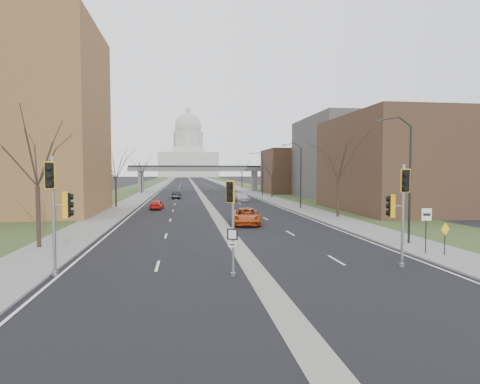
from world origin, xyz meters
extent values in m
plane|color=black|center=(0.00, 0.00, 0.00)|extent=(700.00, 700.00, 0.00)
cube|color=black|center=(0.00, 150.00, 0.01)|extent=(20.00, 600.00, 0.01)
cube|color=gray|center=(0.00, 150.00, 0.00)|extent=(1.20, 600.00, 0.02)
cube|color=gray|center=(12.00, 150.00, 0.06)|extent=(4.00, 600.00, 0.12)
cube|color=gray|center=(-12.00, 150.00, 0.06)|extent=(4.00, 600.00, 0.12)
cube|color=#2E431F|center=(18.00, 150.00, 0.05)|extent=(8.00, 600.00, 0.10)
cube|color=#2E431F|center=(-18.00, 150.00, 0.05)|extent=(8.00, 600.00, 0.10)
cube|color=#483021|center=(24.00, 28.00, 6.00)|extent=(16.00, 20.00, 12.00)
cube|color=#504E49|center=(28.00, 52.00, 7.50)|extent=(18.00, 22.00, 15.00)
cube|color=#483021|center=(22.00, 70.00, 5.00)|extent=(14.00, 14.00, 10.00)
cube|color=slate|center=(-14.00, 80.00, 2.50)|extent=(1.20, 2.50, 5.00)
cube|color=slate|center=(14.00, 80.00, 2.50)|extent=(1.20, 2.50, 5.00)
cube|color=slate|center=(0.00, 80.00, 5.50)|extent=(34.00, 3.00, 1.00)
cube|color=black|center=(0.00, 80.00, 6.20)|extent=(34.00, 0.15, 0.50)
cube|color=beige|center=(0.00, 320.00, 10.00)|extent=(48.00, 42.00, 20.00)
cube|color=beige|center=(0.00, 320.00, 22.00)|extent=(26.00, 26.00, 5.00)
cylinder|color=beige|center=(0.00, 320.00, 31.00)|extent=(22.00, 22.00, 14.00)
sphere|color=beige|center=(0.00, 320.00, 42.00)|extent=(22.00, 22.00, 22.00)
cylinder|color=beige|center=(0.00, 320.00, 53.50)|extent=(3.60, 3.60, 4.50)
cylinder|color=black|center=(11.80, 6.00, 4.12)|extent=(0.16, 0.16, 8.00)
cube|color=black|center=(9.50, 6.00, 8.47)|extent=(0.45, 0.18, 0.14)
cylinder|color=black|center=(11.80, 32.00, 4.12)|extent=(0.16, 0.16, 8.00)
cube|color=black|center=(9.50, 32.00, 8.47)|extent=(0.45, 0.18, 0.14)
cylinder|color=black|center=(11.80, 58.00, 4.12)|extent=(0.16, 0.16, 8.00)
cube|color=black|center=(9.50, 58.00, 8.47)|extent=(0.45, 0.18, 0.14)
cylinder|color=#382B21|center=(-13.00, 8.00, 2.12)|extent=(0.28, 0.28, 4.00)
cylinder|color=#382B21|center=(-13.00, 38.00, 2.00)|extent=(0.28, 0.28, 3.75)
cylinder|color=#382B21|center=(-13.00, 72.00, 2.25)|extent=(0.28, 0.28, 4.25)
cylinder|color=#382B21|center=(13.00, 22.00, 2.12)|extent=(0.28, 0.28, 4.00)
cylinder|color=#382B21|center=(13.00, 55.00, 1.87)|extent=(0.28, 0.28, 3.50)
cylinder|color=#382B21|center=(13.00, 95.00, 2.25)|extent=(0.28, 0.28, 4.25)
cylinder|color=gray|center=(-9.80, 0.69, 2.90)|extent=(0.16, 0.16, 5.80)
cylinder|color=gray|center=(-9.80, 0.69, 0.11)|extent=(0.31, 0.31, 0.22)
cube|color=#F0A40E|center=(-9.74, 0.13, 4.90)|extent=(0.52, 0.50, 1.28)
cube|color=#F0A40E|center=(-9.25, 0.75, 3.46)|extent=(0.50, 0.52, 1.28)
cylinder|color=gray|center=(-1.23, -0.53, 2.33)|extent=(0.13, 0.13, 4.66)
cylinder|color=gray|center=(-1.23, -0.53, 0.09)|extent=(0.25, 0.25, 0.18)
cube|color=#F0A40E|center=(-1.40, -0.95, 4.13)|extent=(0.49, 0.48, 1.03)
cube|color=black|center=(-1.23, -0.53, 2.06)|extent=(0.51, 0.24, 0.54)
cube|color=silver|center=(-1.23, -0.53, 1.57)|extent=(0.39, 0.19, 0.27)
cylinder|color=gray|center=(7.87, 0.05, 2.72)|extent=(0.15, 0.15, 5.45)
cylinder|color=gray|center=(7.87, 0.05, 0.10)|extent=(0.29, 0.29, 0.21)
cube|color=#F0A40E|center=(7.68, -0.44, 4.61)|extent=(0.56, 0.55, 1.20)
cube|color=#F0A40E|center=(7.38, 0.23, 3.25)|extent=(0.55, 0.56, 1.20)
cylinder|color=black|center=(10.95, 2.73, 1.29)|extent=(0.06, 0.06, 2.35)
cube|color=silver|center=(10.95, 2.73, 2.47)|extent=(0.58, 0.14, 0.75)
cylinder|color=black|center=(11.77, 2.12, 0.89)|extent=(0.06, 0.06, 1.53)
cube|color=yellow|center=(11.77, 2.12, 1.65)|extent=(0.72, 0.26, 0.75)
imported|color=red|center=(-7.18, 34.49, 0.64)|extent=(1.90, 3.91, 1.29)
imported|color=black|center=(-4.95, 54.75, 0.71)|extent=(1.77, 4.38, 1.42)
imported|color=#B54213|center=(2.29, 17.92, 0.77)|extent=(3.26, 5.85, 1.55)
imported|color=#B0AFB8|center=(5.94, 47.03, 0.70)|extent=(2.33, 4.98, 1.41)
camera|label=1|loc=(-3.54, -19.58, 5.11)|focal=30.00mm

